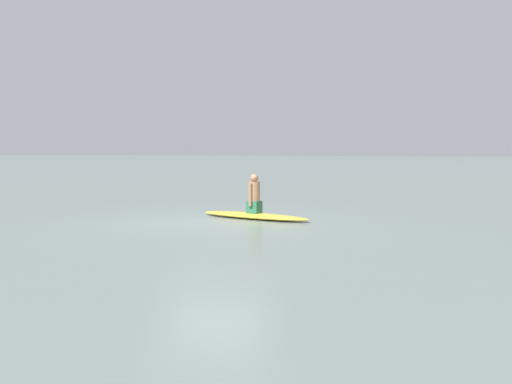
% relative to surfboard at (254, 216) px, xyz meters
% --- Properties ---
extents(ground_plane, '(400.00, 400.00, 0.00)m').
position_rel_surfboard_xyz_m(ground_plane, '(0.98, -0.52, -0.07)').
color(ground_plane, slate).
extents(surfboard, '(1.32, 3.03, 0.13)m').
position_rel_surfboard_xyz_m(surfboard, '(0.00, 0.00, 0.00)').
color(surfboard, gold).
rests_on(surfboard, ground).
extents(person_paddler, '(0.40, 0.35, 0.91)m').
position_rel_surfboard_xyz_m(person_paddler, '(0.00, 0.00, 0.48)').
color(person_paddler, '#26664C').
rests_on(person_paddler, surfboard).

